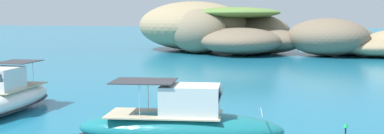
# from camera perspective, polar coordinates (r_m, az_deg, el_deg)

# --- Properties ---
(islet_large) EXTENTS (31.45, 28.87, 7.77)m
(islet_large) POSITION_cam_1_polar(r_m,az_deg,el_deg) (76.41, 2.54, 4.46)
(islet_large) COLOR #756651
(islet_large) RESTS_ON ground
(islet_small) EXTENTS (22.96, 19.59, 5.19)m
(islet_small) POSITION_cam_1_polar(r_m,az_deg,el_deg) (71.56, 18.50, 2.95)
(islet_small) COLOR #756651
(islet_small) RESTS_ON ground
(motorboat_teal) EXTENTS (9.56, 4.26, 2.89)m
(motorboat_teal) POSITION_cam_1_polar(r_m,az_deg,el_deg) (21.53, -1.30, -6.86)
(motorboat_teal) COLOR #19727A
(motorboat_teal) RESTS_ON ground
(motorboat_white) EXTENTS (3.75, 9.47, 2.89)m
(motorboat_white) POSITION_cam_1_polar(r_m,az_deg,el_deg) (30.55, -20.93, -3.37)
(motorboat_white) COLOR white
(motorboat_white) RESTS_ON ground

